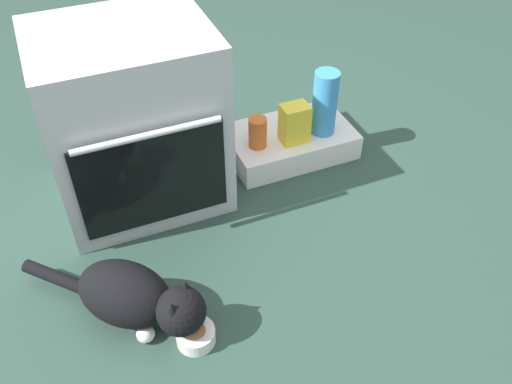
{
  "coord_description": "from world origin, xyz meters",
  "views": [
    {
      "loc": [
        -0.19,
        -1.41,
        1.59
      ],
      "look_at": [
        0.38,
        -0.05,
        0.25
      ],
      "focal_mm": 38.45,
      "sensor_mm": 36.0,
      "label": 1
    }
  ],
  "objects_px": {
    "snack_bag": "(295,124)",
    "sauce_jar": "(258,133)",
    "food_bowl": "(196,335)",
    "pantry_cabinet": "(290,142)",
    "cat": "(135,297)",
    "water_bottle": "(325,103)",
    "oven": "(133,121)"
  },
  "relations": [
    {
      "from": "snack_bag",
      "to": "sauce_jar",
      "type": "bearing_deg",
      "value": 170.95
    },
    {
      "from": "oven",
      "to": "snack_bag",
      "type": "distance_m",
      "value": 0.7
    },
    {
      "from": "food_bowl",
      "to": "snack_bag",
      "type": "bearing_deg",
      "value": 46.31
    },
    {
      "from": "cat",
      "to": "snack_bag",
      "type": "relative_size",
      "value": 3.06
    },
    {
      "from": "food_bowl",
      "to": "sauce_jar",
      "type": "bearing_deg",
      "value": 54.71
    },
    {
      "from": "food_bowl",
      "to": "sauce_jar",
      "type": "distance_m",
      "value": 0.95
    },
    {
      "from": "snack_bag",
      "to": "water_bottle",
      "type": "bearing_deg",
      "value": 5.23
    },
    {
      "from": "snack_bag",
      "to": "oven",
      "type": "bearing_deg",
      "value": 175.32
    },
    {
      "from": "food_bowl",
      "to": "sauce_jar",
      "type": "relative_size",
      "value": 0.93
    },
    {
      "from": "pantry_cabinet",
      "to": "sauce_jar",
      "type": "bearing_deg",
      "value": -166.69
    },
    {
      "from": "pantry_cabinet",
      "to": "water_bottle",
      "type": "xyz_separation_m",
      "value": [
        0.14,
        -0.05,
        0.21
      ]
    },
    {
      "from": "sauce_jar",
      "to": "snack_bag",
      "type": "bearing_deg",
      "value": -9.05
    },
    {
      "from": "cat",
      "to": "sauce_jar",
      "type": "xyz_separation_m",
      "value": [
        0.69,
        0.61,
        0.06
      ]
    },
    {
      "from": "pantry_cabinet",
      "to": "water_bottle",
      "type": "relative_size",
      "value": 1.89
    },
    {
      "from": "pantry_cabinet",
      "to": "snack_bag",
      "type": "bearing_deg",
      "value": -102.39
    },
    {
      "from": "oven",
      "to": "water_bottle",
      "type": "height_order",
      "value": "oven"
    },
    {
      "from": "pantry_cabinet",
      "to": "cat",
      "type": "distance_m",
      "value": 1.09
    },
    {
      "from": "food_bowl",
      "to": "pantry_cabinet",
      "type": "bearing_deg",
      "value": 48.24
    },
    {
      "from": "pantry_cabinet",
      "to": "cat",
      "type": "xyz_separation_m",
      "value": [
        -0.87,
        -0.65,
        0.07
      ]
    },
    {
      "from": "food_bowl",
      "to": "cat",
      "type": "xyz_separation_m",
      "value": [
        -0.15,
        0.15,
        0.09
      ]
    },
    {
      "from": "oven",
      "to": "water_bottle",
      "type": "distance_m",
      "value": 0.83
    },
    {
      "from": "pantry_cabinet",
      "to": "food_bowl",
      "type": "xyz_separation_m",
      "value": [
        -0.72,
        -0.81,
        -0.03
      ]
    },
    {
      "from": "cat",
      "to": "pantry_cabinet",
      "type": "bearing_deg",
      "value": 82.09
    },
    {
      "from": "pantry_cabinet",
      "to": "sauce_jar",
      "type": "relative_size",
      "value": 4.06
    },
    {
      "from": "oven",
      "to": "food_bowl",
      "type": "height_order",
      "value": "oven"
    },
    {
      "from": "oven",
      "to": "food_bowl",
      "type": "distance_m",
      "value": 0.86
    },
    {
      "from": "food_bowl",
      "to": "cat",
      "type": "height_order",
      "value": "cat"
    },
    {
      "from": "oven",
      "to": "cat",
      "type": "distance_m",
      "value": 0.71
    },
    {
      "from": "water_bottle",
      "to": "snack_bag",
      "type": "relative_size",
      "value": 1.67
    },
    {
      "from": "food_bowl",
      "to": "cat",
      "type": "distance_m",
      "value": 0.23
    },
    {
      "from": "pantry_cabinet",
      "to": "snack_bag",
      "type": "relative_size",
      "value": 3.16
    },
    {
      "from": "snack_bag",
      "to": "pantry_cabinet",
      "type": "bearing_deg",
      "value": 77.61
    }
  ]
}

